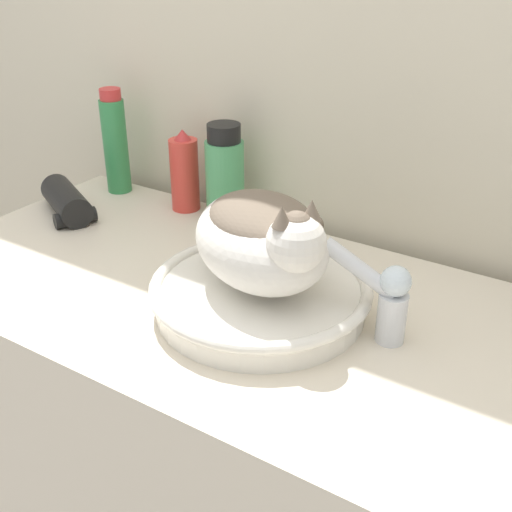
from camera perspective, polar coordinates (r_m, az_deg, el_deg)
wall_back at (r=1.24m, az=8.17°, el=17.29°), size 8.00×0.05×2.40m
vanity_counter at (r=1.35m, az=-0.83°, el=-19.55°), size 1.24×0.58×0.86m
sink_basin at (r=1.02m, az=0.41°, el=-3.40°), size 0.36×0.36×0.05m
cat at (r=0.97m, az=0.71°, el=1.72°), size 0.31×0.36×0.17m
faucet at (r=0.95m, az=11.45°, el=-3.51°), size 0.14×0.05×0.15m
shampoo_bottle_tall at (r=1.50m, az=-12.40°, el=9.81°), size 0.05×0.05×0.24m
spray_bottle_trigger at (r=1.38m, az=-6.38°, el=7.35°), size 0.06×0.06×0.18m
mouthwash_bottle at (r=1.32m, az=-2.79°, el=7.19°), size 0.08×0.08×0.20m
hair_dryer at (r=1.42m, az=-16.48°, el=4.66°), size 0.19×0.14×0.07m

